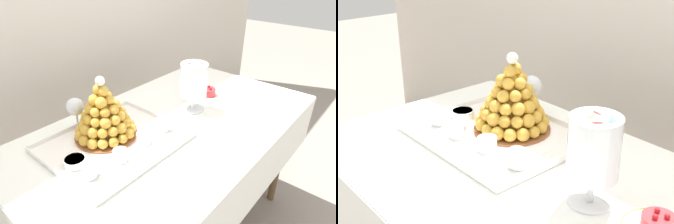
{
  "view_description": "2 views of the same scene",
  "coord_description": "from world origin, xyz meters",
  "views": [
    {
      "loc": [
        -0.89,
        -0.73,
        1.44
      ],
      "look_at": [
        -0.05,
        -0.02,
        0.84
      ],
      "focal_mm": 31.0,
      "sensor_mm": 36.0,
      "label": 1
    },
    {
      "loc": [
        0.77,
        -0.79,
        1.42
      ],
      "look_at": [
        -0.11,
        -0.03,
        0.92
      ],
      "focal_mm": 48.52,
      "sensor_mm": 36.0,
      "label": 2
    }
  ],
  "objects": [
    {
      "name": "buffet_table",
      "position": [
        0.0,
        0.0,
        0.65
      ],
      "size": [
        1.46,
        0.84,
        0.75
      ],
      "color": "brown",
      "rests_on": "ground_plane"
    },
    {
      "name": "serving_tray",
      "position": [
        -0.28,
        0.07,
        0.76
      ],
      "size": [
        0.54,
        0.45,
        0.02
      ],
      "color": "white",
      "rests_on": "buffet_table"
    },
    {
      "name": "croquembouche",
      "position": [
        -0.27,
        0.14,
        0.86
      ],
      "size": [
        0.26,
        0.26,
        0.27
      ],
      "color": "brown",
      "rests_on": "serving_tray"
    },
    {
      "name": "dessert_cup_left",
      "position": [
        -0.47,
        -0.02,
        0.78
      ],
      "size": [
        0.05,
        0.05,
        0.05
      ],
      "color": "silver",
      "rests_on": "serving_tray"
    },
    {
      "name": "dessert_cup_mid_left",
      "position": [
        -0.34,
        -0.03,
        0.78
      ],
      "size": [
        0.06,
        0.06,
        0.05
      ],
      "color": "silver",
      "rests_on": "serving_tray"
    },
    {
      "name": "dessert_cup_centre",
      "position": [
        -0.21,
        -0.02,
        0.78
      ],
      "size": [
        0.06,
        0.06,
        0.05
      ],
      "color": "silver",
      "rests_on": "serving_tray"
    },
    {
      "name": "dessert_cup_mid_right",
      "position": [
        -0.07,
        -0.02,
        0.78
      ],
      "size": [
        0.05,
        0.05,
        0.06
      ],
      "color": "silver",
      "rests_on": "serving_tray"
    },
    {
      "name": "creme_brulee_ramekin",
      "position": [
        -0.47,
        0.07,
        0.77
      ],
      "size": [
        0.08,
        0.08,
        0.03
      ],
      "color": "white",
      "rests_on": "serving_tray"
    },
    {
      "name": "macaron_goblet",
      "position": [
        0.17,
        0.01,
        0.9
      ],
      "size": [
        0.13,
        0.13,
        0.25
      ],
      "color": "white",
      "rests_on": "buffet_table"
    },
    {
      "name": "wine_glass",
      "position": [
        -0.32,
        0.27,
        0.87
      ],
      "size": [
        0.08,
        0.08,
        0.16
      ],
      "color": "silver",
      "rests_on": "buffet_table"
    }
  ]
}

